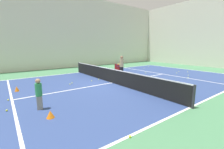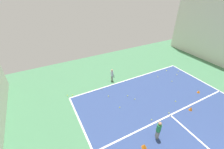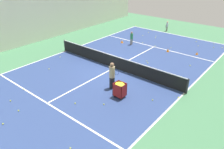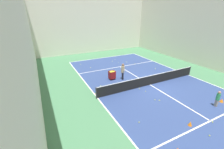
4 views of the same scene
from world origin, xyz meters
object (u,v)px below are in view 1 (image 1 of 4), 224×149
at_px(coach_at_net, 122,64).
at_px(ball_cart, 119,67).
at_px(training_cone_0, 17,89).
at_px(training_cone_1, 50,114).
at_px(child_midcourt, 39,92).
at_px(tennis_net, 112,76).

height_order(coach_at_net, ball_cart, coach_at_net).
bearing_deg(coach_at_net, training_cone_0, 25.14).
height_order(coach_at_net, training_cone_1, coach_at_net).
relative_size(coach_at_net, ball_cart, 1.86).
bearing_deg(coach_at_net, child_midcourt, 50.55).
bearing_deg(child_midcourt, tennis_net, 37.24).
relative_size(coach_at_net, training_cone_0, 5.90).
distance_m(child_midcourt, ball_cart, 8.89).
bearing_deg(ball_cart, coach_at_net, -27.05).
xyz_separation_m(coach_at_net, training_cone_1, (4.57, -7.01, -0.83)).
xyz_separation_m(tennis_net, child_midcourt, (1.92, -4.89, 0.20)).
relative_size(coach_at_net, child_midcourt, 1.37).
relative_size(child_midcourt, ball_cart, 1.36).
bearing_deg(tennis_net, training_cone_0, -105.56).
relative_size(tennis_net, child_midcourt, 8.86).
xyz_separation_m(child_midcourt, ball_cart, (-4.56, 7.63, -0.07)).
xyz_separation_m(coach_at_net, ball_cart, (-0.96, 0.49, -0.33)).
relative_size(tennis_net, training_cone_0, 38.15).
xyz_separation_m(tennis_net, training_cone_0, (-1.51, -5.41, -0.36)).
distance_m(coach_at_net, ball_cart, 1.13).
distance_m(ball_cart, training_cone_0, 8.24).
bearing_deg(training_cone_0, child_midcourt, 8.58).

